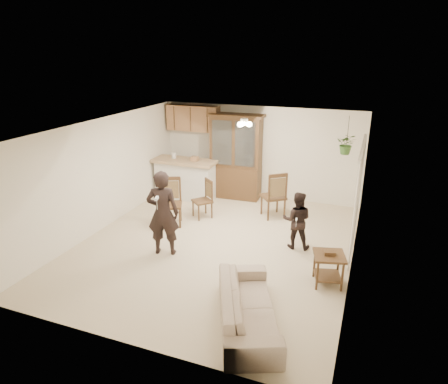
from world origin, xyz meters
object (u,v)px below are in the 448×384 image
(adult, at_px, (163,212))
(chair_hutch_right, at_px, (273,204))
(sofa, at_px, (248,302))
(china_hutch, at_px, (236,157))
(chair_hutch_left, at_px, (202,207))
(child, at_px, (297,217))
(side_table, at_px, (328,269))
(chair_bar, at_px, (171,212))

(adult, xyz_separation_m, chair_hutch_right, (1.58, 2.62, -0.57))
(sofa, distance_m, china_hutch, 5.55)
(adult, relative_size, china_hutch, 0.78)
(chair_hutch_right, bearing_deg, chair_hutch_left, -15.58)
(chair_hutch_left, height_order, chair_hutch_right, chair_hutch_right)
(child, height_order, side_table, child)
(child, bearing_deg, chair_hutch_left, -24.64)
(china_hutch, height_order, chair_hutch_left, china_hutch)
(chair_hutch_right, bearing_deg, chair_bar, -5.61)
(china_hutch, relative_size, chair_hutch_right, 1.98)
(china_hutch, relative_size, side_table, 3.59)
(china_hutch, relative_size, chair_hutch_left, 2.43)
(chair_hutch_left, bearing_deg, chair_bar, -84.84)
(child, relative_size, chair_hutch_right, 1.16)
(child, bearing_deg, adult, 18.67)
(adult, relative_size, side_table, 2.80)
(chair_hutch_left, bearing_deg, china_hutch, 121.81)
(child, distance_m, chair_bar, 2.97)
(side_table, bearing_deg, chair_hutch_right, 122.37)
(sofa, xyz_separation_m, child, (0.19, 2.71, 0.31))
(sofa, height_order, adult, adult)
(chair_hutch_left, bearing_deg, child, 24.39)
(sofa, bearing_deg, child, -27.02)
(adult, distance_m, chair_hutch_left, 2.05)
(adult, xyz_separation_m, chair_hutch_left, (-0.03, 1.95, -0.63))
(adult, relative_size, chair_hutch_right, 1.54)
(child, height_order, chair_hutch_right, child)
(chair_bar, distance_m, chair_hutch_left, 0.83)
(side_table, bearing_deg, chair_hutch_left, 149.21)
(sofa, height_order, child, child)
(side_table, xyz_separation_m, chair_hutch_right, (-1.65, 2.60, 0.03))
(sofa, height_order, chair_hutch_left, chair_hutch_left)
(sofa, distance_m, adult, 2.76)
(sofa, bearing_deg, adult, 32.87)
(chair_bar, distance_m, chair_hutch_right, 2.49)
(sofa, height_order, chair_hutch_right, chair_hutch_right)
(chair_hutch_left, distance_m, chair_hutch_right, 1.74)
(sofa, height_order, side_table, sofa)
(sofa, relative_size, side_table, 2.91)
(adult, distance_m, china_hutch, 3.62)
(chair_bar, xyz_separation_m, chair_hutch_left, (0.49, 0.67, -0.05))
(china_hutch, xyz_separation_m, side_table, (2.97, -3.59, -0.84))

